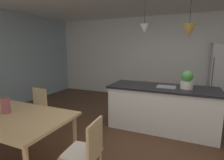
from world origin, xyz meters
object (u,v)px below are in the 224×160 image
object	(u,v)px
chair_kitchen_end	(85,152)
kitchen_island	(162,107)
refrigerator	(224,77)
potted_plant_on_island	(187,80)
dining_table	(7,119)
chair_far_left	(35,109)
vase_on_dining_table	(6,106)

from	to	relation	value
chair_kitchen_end	kitchen_island	distance (m)	2.11
refrigerator	potted_plant_on_island	distance (m)	2.22
dining_table	chair_kitchen_end	xyz separation A→B (m)	(1.30, 0.00, -0.20)
dining_table	potted_plant_on_island	distance (m)	3.12
kitchen_island	chair_far_left	bearing A→B (deg)	-153.64
potted_plant_on_island	refrigerator	bearing A→B (deg)	65.42
dining_table	chair_far_left	size ratio (longest dim) A/B	2.13
vase_on_dining_table	potted_plant_on_island	bearing A→B (deg)	39.76
chair_far_left	potted_plant_on_island	bearing A→B (deg)	22.53
chair_far_left	kitchen_island	distance (m)	2.58
chair_far_left	kitchen_island	xyz separation A→B (m)	(2.31, 1.14, -0.01)
chair_far_left	kitchen_island	world-z (taller)	kitchen_island
potted_plant_on_island	vase_on_dining_table	world-z (taller)	potted_plant_on_island
dining_table	kitchen_island	xyz separation A→B (m)	(1.89, 2.03, -0.21)
chair_far_left	vase_on_dining_table	xyz separation A→B (m)	(0.36, -0.85, 0.38)
dining_table	chair_kitchen_end	world-z (taller)	chair_kitchen_end
refrigerator	vase_on_dining_table	world-z (taller)	refrigerator
dining_table	refrigerator	bearing A→B (deg)	51.07
dining_table	potted_plant_on_island	world-z (taller)	potted_plant_on_island
kitchen_island	refrigerator	world-z (taller)	refrigerator
dining_table	potted_plant_on_island	bearing A→B (deg)	40.86
chair_kitchen_end	vase_on_dining_table	distance (m)	1.40
dining_table	potted_plant_on_island	size ratio (longest dim) A/B	5.27
refrigerator	vase_on_dining_table	distance (m)	5.20
chair_far_left	potted_plant_on_island	distance (m)	3.04
chair_kitchen_end	refrigerator	world-z (taller)	refrigerator
chair_far_left	vase_on_dining_table	world-z (taller)	vase_on_dining_table
dining_table	refrigerator	size ratio (longest dim) A/B	1.03
kitchen_island	dining_table	bearing A→B (deg)	-133.07
chair_kitchen_end	refrigerator	xyz separation A→B (m)	(1.97, 4.04, 0.43)
chair_kitchen_end	kitchen_island	size ratio (longest dim) A/B	0.41
vase_on_dining_table	dining_table	bearing A→B (deg)	-32.06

